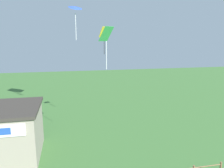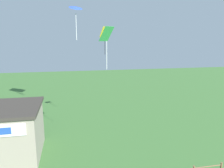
# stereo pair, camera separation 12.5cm
# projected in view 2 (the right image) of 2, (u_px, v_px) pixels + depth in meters

# --- Properties ---
(kite_blue_delta) EXTENTS (1.34, 1.31, 2.71)m
(kite_blue_delta) POSITION_uv_depth(u_px,v_px,m) (76.00, 8.00, 16.92)
(kite_blue_delta) COLOR blue
(kite_green_diamond) EXTENTS (1.22, 1.17, 3.25)m
(kite_green_diamond) POSITION_uv_depth(u_px,v_px,m) (107.00, 38.00, 16.57)
(kite_green_diamond) COLOR green
(kite_yellow_diamond) EXTENTS (1.05, 0.96, 2.66)m
(kite_yellow_diamond) POSITION_uv_depth(u_px,v_px,m) (105.00, 34.00, 21.28)
(kite_yellow_diamond) COLOR yellow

